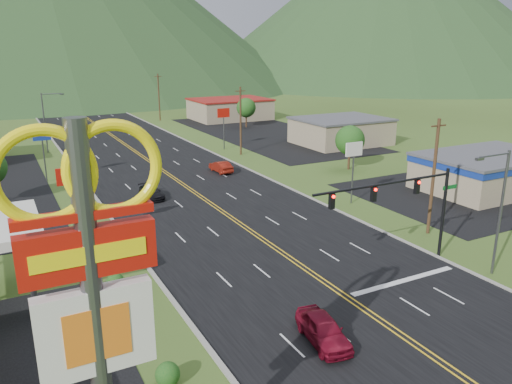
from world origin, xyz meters
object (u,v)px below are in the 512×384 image
pylon_sign (92,289)px  car_red_near (323,330)px  car_red_far (221,167)px  traffic_signal (406,197)px  streetlight_west (46,119)px  car_dark_mid (152,193)px  streetlight_east (499,205)px

pylon_sign → car_red_near: size_ratio=3.14×
car_red_near → car_red_far: size_ratio=1.02×
traffic_signal → car_red_near: size_ratio=2.94×
pylon_sign → streetlight_west: size_ratio=1.56×
car_dark_mid → streetlight_west: bearing=98.1°
traffic_signal → car_red_far: (-0.11, 32.33, -4.61)m
streetlight_west → traffic_signal: bearing=-72.0°
traffic_signal → car_dark_mid: bearing=114.2°
car_red_near → car_dark_mid: bearing=99.8°
streetlight_east → streetlight_west: bearing=110.9°
streetlight_east → car_red_near: streetlight_east is taller
streetlight_west → car_dark_mid: bearing=-77.5°
car_dark_mid → traffic_signal: bearing=-70.3°
car_dark_mid → streetlight_east: bearing=-65.7°
streetlight_west → car_dark_mid: 31.82m
car_red_near → car_dark_mid: 30.77m
streetlight_east → streetlight_west: (-22.86, 60.00, 0.00)m
car_dark_mid → car_red_far: bearing=27.8°
car_red_far → pylon_sign: bearing=60.0°
streetlight_east → car_red_far: (-4.81, 36.33, -4.46)m
streetlight_west → car_red_near: size_ratio=2.02×
streetlight_east → streetlight_west: size_ratio=1.00×
pylon_sign → car_dark_mid: pylon_sign is taller
streetlight_east → car_red_near: bearing=-174.5°
car_dark_mid → car_red_far: size_ratio=0.99×
car_red_far → car_red_near: bearing=72.1°
streetlight_east → car_red_far: streetlight_east is taller
pylon_sign → car_red_far: bearing=62.2°
streetlight_west → car_red_far: streetlight_west is taller
traffic_signal → car_red_near: traffic_signal is taller
car_red_near → car_red_far: 39.31m
traffic_signal → streetlight_west: (-18.16, 56.00, -0.15)m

